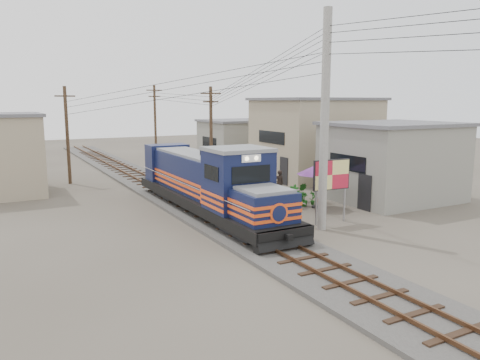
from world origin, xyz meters
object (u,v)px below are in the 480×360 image
locomotive (208,184)px  vendor (279,184)px  billboard (332,177)px  market_umbrella (317,170)px

locomotive → vendor: locomotive is taller
locomotive → vendor: (5.82, 2.05, -0.79)m
locomotive → billboard: locomotive is taller
billboard → market_umbrella: 3.39m
billboard → vendor: 6.84m
market_umbrella → locomotive: bearing=166.6°
locomotive → billboard: bearing=-44.5°
locomotive → market_umbrella: bearing=-13.4°
vendor → locomotive: bearing=22.6°
vendor → market_umbrella: bearing=96.4°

